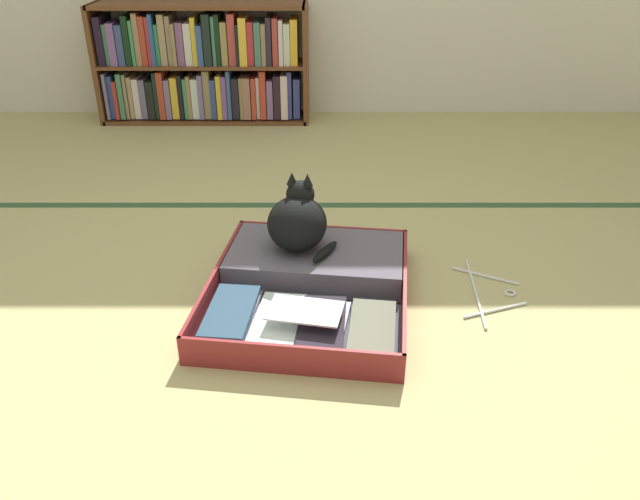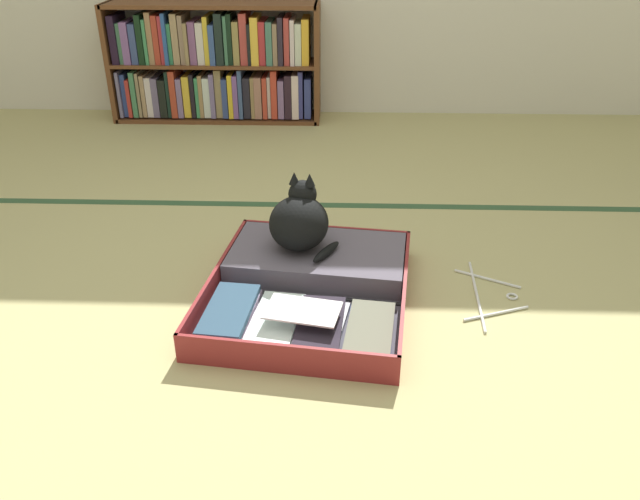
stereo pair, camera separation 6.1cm
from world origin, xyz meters
The scene contains 6 objects.
ground_plane centered at (0.00, 0.00, 0.00)m, with size 10.00×10.00×0.00m, color tan.
tatami_border centered at (0.00, 0.91, 0.00)m, with size 4.80×0.05×0.00m.
bookshelf centered at (-0.53, 2.24, 0.33)m, with size 1.29×0.29×0.70m.
open_suitcase centered at (0.15, 0.18, 0.04)m, with size 0.75×0.85×0.10m.
black_cat centered at (0.11, 0.33, 0.20)m, with size 0.28×0.28×0.27m.
clothes_hanger centered at (0.77, 0.17, 0.01)m, with size 0.24×0.44×0.01m.
Camera 1 is at (0.19, -1.66, 1.18)m, focal length 34.85 mm.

